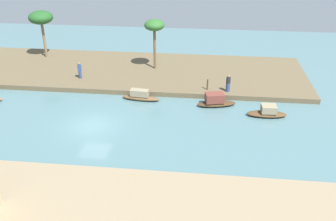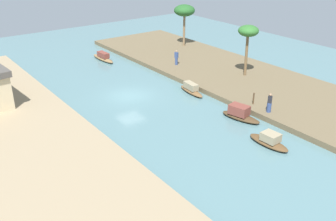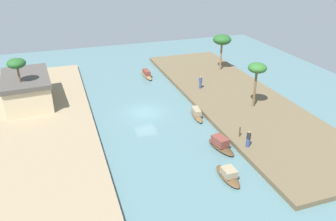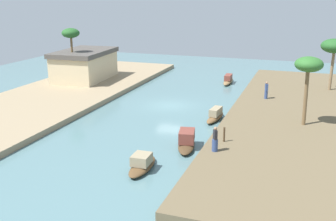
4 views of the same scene
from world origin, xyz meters
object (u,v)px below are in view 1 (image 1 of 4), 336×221
person_by_mooring (80,71)px  palm_tree_left_far (41,18)px  sampan_with_tall_canopy (216,101)px  mooring_post (207,85)px  person_on_near_bank (228,85)px  sampan_foreground (140,96)px  palm_tree_left_near (154,27)px  sampan_midstream (267,112)px

person_by_mooring → palm_tree_left_far: palm_tree_left_far is taller
sampan_with_tall_canopy → mooring_post: size_ratio=3.50×
person_on_near_bank → palm_tree_left_far: 23.55m
sampan_foreground → palm_tree_left_near: (-0.38, -7.35, 4.85)m
sampan_midstream → person_on_near_bank: bearing=-51.0°
person_on_near_bank → sampan_with_tall_canopy: bearing=30.0°
mooring_post → palm_tree_left_near: (5.98, -5.27, 4.22)m
sampan_foreground → mooring_post: mooring_post is taller
person_by_mooring → palm_tree_left_near: palm_tree_left_near is taller
sampan_midstream → mooring_post: size_ratio=3.24×
sampan_with_tall_canopy → palm_tree_left_far: palm_tree_left_far is taller
sampan_with_tall_canopy → mooring_post: mooring_post is taller
person_by_mooring → mooring_post: bearing=-26.0°
person_on_near_bank → person_by_mooring: size_ratio=0.98×
sampan_with_tall_canopy → person_by_mooring: person_by_mooring is taller
sampan_with_tall_canopy → palm_tree_left_near: size_ratio=0.69×
palm_tree_left_far → person_on_near_bank: bearing=160.0°
person_on_near_bank → palm_tree_left_near: palm_tree_left_near is taller
sampan_foreground → sampan_with_tall_canopy: bearing=-178.0°
sampan_midstream → palm_tree_left_near: palm_tree_left_near is taller
palm_tree_left_near → palm_tree_left_far: (13.82, -2.46, -0.02)m
person_on_near_bank → sampan_midstream: bearing=97.5°
sampan_foreground → palm_tree_left_near: size_ratio=0.68×
sampan_foreground → person_by_mooring: bearing=-21.0°
mooring_post → sampan_foreground: bearing=18.1°
sampan_foreground → palm_tree_left_far: (13.44, -9.81, 4.83)m
sampan_midstream → person_by_mooring: (18.82, -5.61, 0.92)m
mooring_post → palm_tree_left_near: palm_tree_left_near is taller
person_by_mooring → person_on_near_bank: bearing=-26.0°
mooring_post → palm_tree_left_far: bearing=-21.3°
sampan_midstream → palm_tree_left_near: bearing=-41.5°
person_by_mooring → sampan_with_tall_canopy: bearing=-35.5°
person_on_near_bank → person_by_mooring: (15.46, -1.72, 0.13)m
sampan_midstream → person_by_mooring: size_ratio=2.00×
person_by_mooring → palm_tree_left_near: bearing=7.1°
sampan_foreground → sampan_midstream: bearing=176.0°
sampan_with_tall_canopy → person_by_mooring: size_ratio=2.16×
palm_tree_left_near → palm_tree_left_far: 14.04m
sampan_foreground → palm_tree_left_far: bearing=-30.3°
person_by_mooring → mooring_post: 13.55m
sampan_with_tall_canopy → sampan_foreground: size_ratio=1.01×
palm_tree_left_far → palm_tree_left_near: bearing=169.9°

